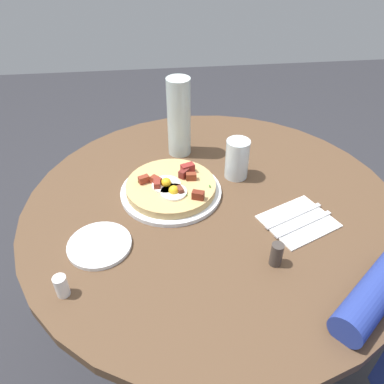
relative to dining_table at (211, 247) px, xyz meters
name	(u,v)px	position (x,y,z in m)	size (l,w,h in m)	color
ground_plane	(207,345)	(0.00, 0.00, -0.56)	(6.00, 6.00, 0.00)	#2D2D33
dining_table	(211,247)	(0.00, 0.00, 0.00)	(1.02, 1.02, 0.73)	brown
pizza_plate	(171,192)	(0.05, 0.11, 0.18)	(0.28, 0.28, 0.01)	white
breakfast_pizza	(171,186)	(0.05, 0.11, 0.20)	(0.25, 0.25, 0.05)	tan
bread_plate	(100,245)	(-0.13, 0.29, 0.18)	(0.15, 0.15, 0.01)	white
napkin	(298,221)	(-0.10, -0.20, 0.18)	(0.17, 0.14, 0.00)	white
fork	(294,216)	(-0.08, -0.20, 0.18)	(0.18, 0.01, 0.01)	silver
knife	(303,224)	(-0.12, -0.21, 0.18)	(0.18, 0.01, 0.01)	silver
water_glass	(237,159)	(0.11, -0.08, 0.23)	(0.07, 0.07, 0.12)	silver
water_bottle	(179,118)	(0.26, 0.07, 0.30)	(0.07, 0.07, 0.25)	silver
salt_shaker	(61,286)	(-0.26, 0.36, 0.20)	(0.03, 0.03, 0.05)	white
pepper_shaker	(276,254)	(-0.23, -0.10, 0.20)	(0.03, 0.03, 0.06)	#3F3833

